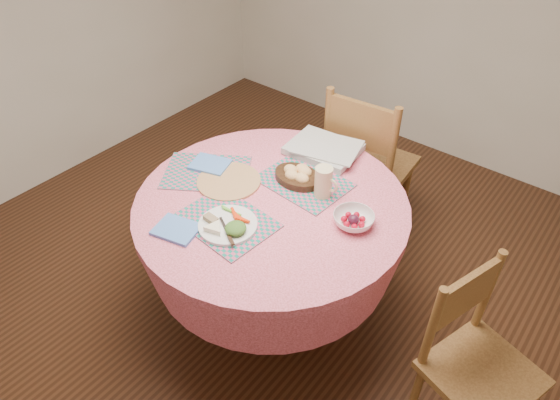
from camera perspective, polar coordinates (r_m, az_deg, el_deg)
The scene contains 15 objects.
ground at distance 2.78m, azimuth -0.82°, elevation -12.13°, with size 4.00×4.00×0.00m, color #331C0F.
dining_table at distance 2.37m, azimuth -0.95°, elevation -3.73°, with size 1.24×1.24×0.75m.
chair_right at distance 2.20m, azimuth 21.33°, elevation -16.57°, with size 0.47×0.49×0.85m.
chair_back at distance 2.92m, azimuth 9.80°, elevation 4.23°, with size 0.50×0.48×1.00m.
placemat_front at distance 2.14m, azimuth -6.18°, elevation -2.44°, with size 0.40×0.30×0.01m, color #157A6A.
placemat_left at distance 2.43m, azimuth -8.37°, elevation 3.16°, with size 0.40×0.30×0.01m, color #157A6A.
placemat_back at distance 2.35m, azimuth 2.74°, elevation 2.10°, with size 0.40×0.30×0.01m, color #157A6A.
wicker_trivet at distance 2.35m, azimuth -5.87°, elevation 2.15°, with size 0.30×0.30×0.01m, color #AE7C4B.
napkin_near at distance 2.13m, azimuth -11.73°, elevation -3.32°, with size 0.18×0.14×0.01m, color #5486D9.
napkin_far at distance 2.46m, azimuth -7.99°, elevation 4.05°, with size 0.18×0.14×0.01m, color #5486D9.
dinner_plate at distance 2.09m, azimuth -5.96°, elevation -2.84°, with size 0.25×0.25×0.05m.
bread_bowl at distance 2.33m, azimuth 2.04°, elevation 2.90°, with size 0.23×0.23×0.08m.
latte_mug at distance 2.23m, azimuth 5.03°, elevation 2.08°, with size 0.12×0.08×0.15m.
fruit_bowl at distance 2.12m, azimuth 8.40°, elevation -2.26°, with size 0.21×0.21×0.05m.
newspaper_stack at distance 2.54m, azimuth 5.06°, elevation 5.90°, with size 0.39×0.32×0.04m.
Camera 1 is at (1.11, -1.32, 2.17)m, focal length 32.00 mm.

